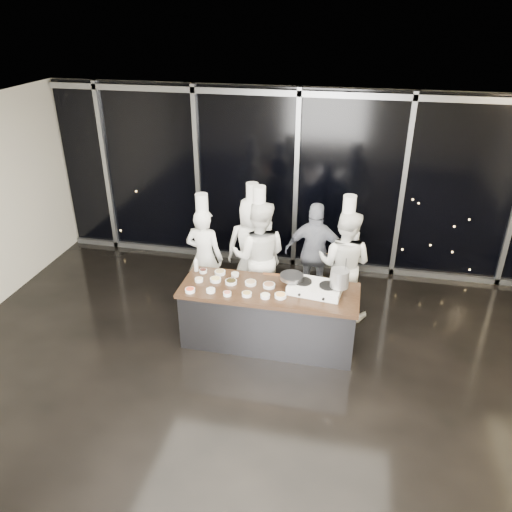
# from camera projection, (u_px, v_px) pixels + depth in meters

# --- Properties ---
(ground) EXTENTS (9.00, 9.00, 0.00)m
(ground) POSITION_uv_depth(u_px,v_px,m) (255.00, 383.00, 6.48)
(ground) COLOR black
(ground) RESTS_ON ground
(room_shell) EXTENTS (9.02, 7.02, 3.21)m
(room_shell) POSITION_uv_depth(u_px,v_px,m) (271.00, 226.00, 5.42)
(room_shell) COLOR beige
(room_shell) RESTS_ON ground
(window_wall) EXTENTS (8.90, 0.11, 3.20)m
(window_wall) POSITION_uv_depth(u_px,v_px,m) (296.00, 182.00, 8.74)
(window_wall) COLOR black
(window_wall) RESTS_ON ground
(demo_counter) EXTENTS (2.46, 0.86, 0.90)m
(demo_counter) POSITION_uv_depth(u_px,v_px,m) (269.00, 316.00, 7.06)
(demo_counter) COLOR #3A3A40
(demo_counter) RESTS_ON ground
(stove) EXTENTS (0.75, 0.52, 0.14)m
(stove) POSITION_uv_depth(u_px,v_px,m) (315.00, 288.00, 6.76)
(stove) COLOR white
(stove) RESTS_ON demo_counter
(frying_pan) EXTENTS (0.58, 0.36, 0.05)m
(frying_pan) POSITION_uv_depth(u_px,v_px,m) (291.00, 277.00, 6.82)
(frying_pan) COLOR gray
(frying_pan) RESTS_ON stove
(stock_pot) EXTENTS (0.27, 0.27, 0.25)m
(stock_pot) POSITION_uv_depth(u_px,v_px,m) (340.00, 278.00, 6.58)
(stock_pot) COLOR #B5B5B8
(stock_pot) RESTS_ON stove
(prep_bowls) EXTENTS (1.38, 0.71, 0.05)m
(prep_bowls) POSITION_uv_depth(u_px,v_px,m) (235.00, 285.00, 6.91)
(prep_bowls) COLOR white
(prep_bowls) RESTS_ON demo_counter
(squeeze_bottle) EXTENTS (0.06, 0.06, 0.23)m
(squeeze_bottle) POSITION_uv_depth(u_px,v_px,m) (196.00, 264.00, 7.26)
(squeeze_bottle) COLOR silver
(squeeze_bottle) RESTS_ON demo_counter
(chef_far_left) EXTENTS (0.65, 0.46, 1.89)m
(chef_far_left) POSITION_uv_depth(u_px,v_px,m) (205.00, 257.00, 7.82)
(chef_far_left) COLOR white
(chef_far_left) RESTS_ON ground
(chef_left) EXTENTS (0.89, 0.62, 1.97)m
(chef_left) POSITION_uv_depth(u_px,v_px,m) (252.00, 248.00, 8.03)
(chef_left) COLOR white
(chef_left) RESTS_ON ground
(chef_center) EXTENTS (0.93, 0.75, 2.04)m
(chef_center) POSITION_uv_depth(u_px,v_px,m) (259.00, 256.00, 7.71)
(chef_center) COLOR white
(chef_center) RESTS_ON ground
(guest) EXTENTS (1.00, 0.45, 1.68)m
(guest) POSITION_uv_depth(u_px,v_px,m) (315.00, 253.00, 7.96)
(guest) COLOR #131B35
(guest) RESTS_ON ground
(chef_right) EXTENTS (0.98, 0.84, 1.97)m
(chef_right) POSITION_uv_depth(u_px,v_px,m) (344.00, 264.00, 7.55)
(chef_right) COLOR white
(chef_right) RESTS_ON ground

